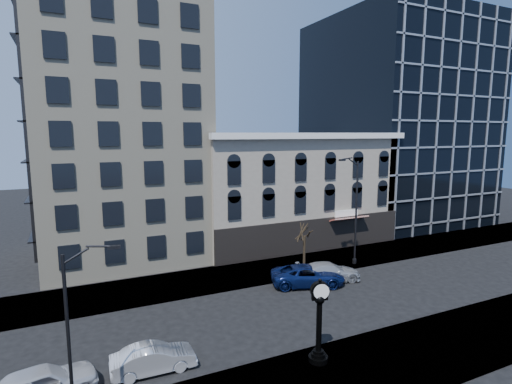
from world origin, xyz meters
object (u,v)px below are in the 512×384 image
car_near_a (41,384)px  car_near_b (154,358)px  street_lamp_near (81,291)px  street_clock (319,324)px

car_near_a → car_near_b: size_ratio=1.14×
car_near_b → street_lamp_near: bearing=136.5°
car_near_a → street_lamp_near: bearing=-159.9°
car_near_a → car_near_b: (5.22, 0.14, -0.13)m
street_clock → street_lamp_near: street_lamp_near is taller
street_lamp_near → car_near_a: 6.51m
car_near_a → car_near_b: car_near_a is taller
car_near_b → car_near_a: bearing=93.3°
street_clock → car_near_b: bearing=178.0°
car_near_a → street_clock: bearing=-114.3°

